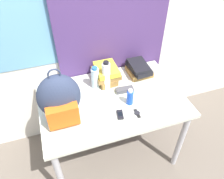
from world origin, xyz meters
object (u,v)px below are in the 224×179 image
at_px(book_stack_left, 106,74).
at_px(book_stack_center, 139,69).
at_px(water_bottle, 95,78).
at_px(cell_phone, 120,115).
at_px(wristwatch, 137,113).
at_px(backpack, 59,98).
at_px(sunscreen_bottle, 130,97).
at_px(sports_bottle, 107,76).
at_px(sunglasses_case, 124,90).

relative_size(book_stack_left, book_stack_center, 0.92).
xyz_separation_m(book_stack_left, water_bottle, (-0.11, -0.05, 0.02)).
xyz_separation_m(cell_phone, wristwatch, (0.13, -0.02, -0.00)).
bearing_deg(backpack, book_stack_center, 21.19).
height_order(backpack, sunscreen_bottle, backpack).
height_order(book_stack_center, wristwatch, book_stack_center).
bearing_deg(water_bottle, backpack, -143.44).
xyz_separation_m(sports_bottle, cell_phone, (-0.00, -0.35, -0.12)).
height_order(backpack, book_stack_center, backpack).
distance_m(water_bottle, cell_phone, 0.40).
bearing_deg(backpack, wristwatch, -16.89).
xyz_separation_m(sports_bottle, sunglasses_case, (0.13, -0.10, -0.11)).
bearing_deg(sunglasses_case, sunscreen_bottle, -94.41).
distance_m(backpack, sports_bottle, 0.47).
bearing_deg(book_stack_center, book_stack_left, 179.75).
height_order(water_bottle, sunglasses_case, water_bottle).
height_order(book_stack_center, sunscreen_bottle, sunscreen_bottle).
relative_size(sports_bottle, sunscreen_bottle, 1.86).
xyz_separation_m(book_stack_left, sunscreen_bottle, (0.09, -0.34, -0.01)).
distance_m(backpack, book_stack_left, 0.54).
relative_size(sports_bottle, wristwatch, 2.89).
bearing_deg(sunscreen_bottle, backpack, 175.49).
height_order(sports_bottle, sunscreen_bottle, sports_bottle).
bearing_deg(sports_bottle, cell_phone, -90.78).
bearing_deg(backpack, sunglasses_case, 10.95).
xyz_separation_m(backpack, water_bottle, (0.33, 0.24, -0.08)).
bearing_deg(sunglasses_case, book_stack_left, 118.77).
height_order(sports_bottle, cell_phone, sports_bottle).
height_order(cell_phone, wristwatch, cell_phone).
xyz_separation_m(book_stack_left, sunglasses_case, (0.10, -0.19, -0.06)).
bearing_deg(wristwatch, sunscreen_bottle, 95.96).
relative_size(water_bottle, sports_bottle, 0.78).
bearing_deg(cell_phone, backpack, 161.16).
height_order(backpack, cell_phone, backpack).
relative_size(water_bottle, wristwatch, 2.24).
bearing_deg(sports_bottle, sunglasses_case, -38.55).
height_order(book_stack_center, cell_phone, book_stack_center).
distance_m(backpack, sunscreen_bottle, 0.54).
relative_size(cell_phone, wristwatch, 1.03).
bearing_deg(cell_phone, book_stack_left, 86.52).
xyz_separation_m(sunscreen_bottle, sunglasses_case, (0.01, 0.15, -0.05)).
distance_m(backpack, sunglasses_case, 0.58).
height_order(book_stack_left, sunglasses_case, book_stack_left).
height_order(water_bottle, wristwatch, water_bottle).
bearing_deg(sunscreen_bottle, water_bottle, 125.94).
distance_m(book_stack_center, water_bottle, 0.44).
relative_size(book_stack_left, sports_bottle, 0.90).
bearing_deg(backpack, cell_phone, -18.84).
relative_size(book_stack_center, cell_phone, 2.74).
bearing_deg(sunglasses_case, sports_bottle, 141.45).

